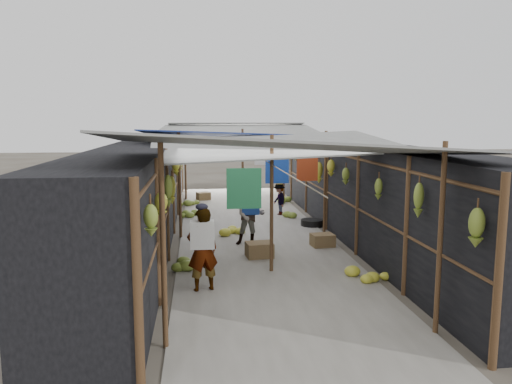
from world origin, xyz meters
name	(u,v)px	position (x,y,z in m)	size (l,w,h in m)	color
ground	(305,340)	(0.00, 0.00, 0.00)	(80.00, 80.00, 0.00)	#6B6356
aisle_slab	(252,231)	(0.00, 6.50, 0.01)	(3.60, 16.00, 0.02)	#9E998E
stall_left	(144,189)	(-2.70, 6.50, 1.15)	(1.40, 15.00, 2.30)	black
stall_right	(354,186)	(2.70, 6.50, 1.15)	(1.40, 15.00, 2.30)	black
crate_near	(259,250)	(-0.11, 4.00, 0.16)	(0.54, 0.44, 0.33)	brown
crate_mid	(322,240)	(1.43, 4.73, 0.15)	(0.50, 0.40, 0.30)	brown
crate_back	(203,196)	(-1.17, 11.72, 0.14)	(0.45, 0.37, 0.29)	brown
black_basin	(312,223)	(1.70, 6.95, 0.09)	(0.61, 0.61, 0.18)	black
vendor_elderly	(202,250)	(-1.30, 2.07, 0.72)	(0.52, 0.34, 1.44)	silver
shopper_blue	(250,215)	(-0.18, 5.11, 0.70)	(0.68, 0.53, 1.39)	#2130A5
vendor_seated	(279,199)	(1.07, 8.59, 0.49)	(0.63, 0.36, 0.98)	#4D4743
market_canopy	(251,138)	(0.03, 6.82, 2.41)	(5.62, 15.20, 2.77)	brown
hanging_bananas	(252,169)	(0.02, 6.50, 1.63)	(3.95, 14.02, 0.80)	olive
floor_bananas	(247,218)	(-0.03, 7.49, 0.16)	(4.03, 9.07, 0.36)	olive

